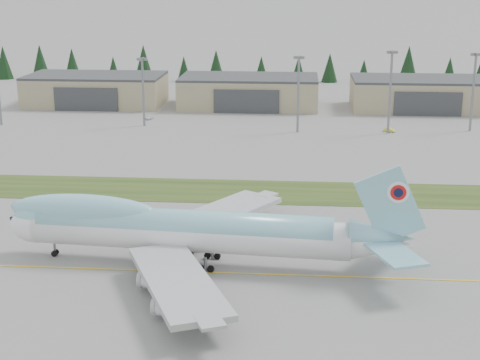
# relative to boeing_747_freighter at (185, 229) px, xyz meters

# --- Properties ---
(ground) EXTENTS (7000.00, 7000.00, 0.00)m
(ground) POSITION_rel_boeing_747_freighter_xyz_m (15.17, -3.30, -5.94)
(ground) COLOR slate
(ground) RESTS_ON ground
(grass_strip_far) EXTENTS (400.00, 18.00, 0.08)m
(grass_strip_far) POSITION_rel_boeing_747_freighter_xyz_m (15.17, 41.70, -5.94)
(grass_strip_far) COLOR #234017
(grass_strip_far) RESTS_ON ground
(taxiway_line_main) EXTENTS (400.00, 0.40, 0.02)m
(taxiway_line_main) POSITION_rel_boeing_747_freighter_xyz_m (15.17, -3.30, -5.94)
(taxiway_line_main) COLOR yellow
(taxiway_line_main) RESTS_ON ground
(boeing_747_freighter) EXTENTS (68.41, 58.89, 18.02)m
(boeing_747_freighter) POSITION_rel_boeing_747_freighter_xyz_m (0.00, 0.00, 0.00)
(boeing_747_freighter) COLOR white
(boeing_747_freighter) RESTS_ON ground
(hangar_left) EXTENTS (48.00, 26.60, 10.80)m
(hangar_left) POSITION_rel_boeing_747_freighter_xyz_m (-54.83, 146.60, -0.55)
(hangar_left) COLOR tan
(hangar_left) RESTS_ON ground
(hangar_center) EXTENTS (48.00, 26.60, 10.80)m
(hangar_center) POSITION_rel_boeing_747_freighter_xyz_m (0.17, 146.60, -0.55)
(hangar_center) COLOR tan
(hangar_center) RESTS_ON ground
(hangar_right) EXTENTS (48.00, 26.60, 10.80)m
(hangar_right) POSITION_rel_boeing_747_freighter_xyz_m (60.17, 146.60, -0.55)
(hangar_right) COLOR tan
(hangar_right) RESTS_ON ground
(floodlight_masts) EXTENTS (173.06, 10.91, 24.16)m
(floodlight_masts) POSITION_rel_boeing_747_freighter_xyz_m (21.40, 106.83, 9.84)
(floodlight_masts) COLOR slate
(floodlight_masts) RESTS_ON ground
(service_vehicle_a) EXTENTS (2.32, 3.92, 1.25)m
(service_vehicle_a) POSITION_rel_boeing_747_freighter_xyz_m (-30.36, 120.42, -5.94)
(service_vehicle_a) COLOR white
(service_vehicle_a) RESTS_ON ground
(service_vehicle_b) EXTENTS (3.69, 3.08, 1.19)m
(service_vehicle_b) POSITION_rel_boeing_747_freighter_xyz_m (44.90, 107.16, -5.94)
(service_vehicle_b) COLOR yellow
(service_vehicle_b) RESTS_ON ground
(conifer_belt) EXTENTS (269.50, 15.25, 15.92)m
(conifer_belt) POSITION_rel_boeing_747_freighter_xyz_m (13.37, 209.13, 1.00)
(conifer_belt) COLOR black
(conifer_belt) RESTS_ON ground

